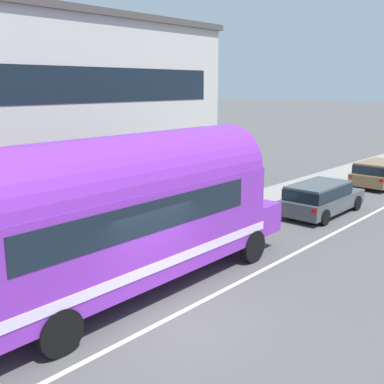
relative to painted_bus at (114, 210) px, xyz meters
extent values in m
plane|color=#565454|center=(1.76, 0.15, -2.30)|extent=(300.00, 300.00, 0.00)
cube|color=silver|center=(1.76, 12.15, -2.30)|extent=(0.14, 80.00, 0.01)
cube|color=silver|center=(-1.78, 12.15, -2.30)|extent=(0.12, 80.00, 0.01)
cube|color=gray|center=(-2.93, 10.15, -2.23)|extent=(2.30, 90.00, 0.15)
cube|color=black|center=(-4.66, -0.50, -0.50)|extent=(0.08, 18.61, 1.20)
cube|color=purple|center=(0.00, 0.35, -0.55)|extent=(2.57, 8.82, 2.30)
cylinder|color=purple|center=(0.00, 0.35, 0.60)|extent=(2.51, 8.72, 2.45)
cube|color=purple|center=(-0.04, 5.40, -1.23)|extent=(2.27, 1.32, 0.95)
cube|color=silver|center=(0.00, 0.35, -1.20)|extent=(2.61, 8.86, 0.24)
cube|color=black|center=(0.00, 0.05, 0.05)|extent=(2.58, 7.02, 0.76)
cube|color=black|center=(-0.04, 4.80, 0.10)|extent=(2.14, 0.12, 0.96)
cube|color=silver|center=(-0.05, 6.09, -1.35)|extent=(0.90, 0.11, 0.56)
cylinder|color=black|center=(-1.20, 4.34, -1.80)|extent=(0.27, 1.00, 1.00)
cylinder|color=black|center=(1.14, 4.36, -1.80)|extent=(0.27, 1.00, 1.00)
cylinder|color=black|center=(-1.15, -2.45, -1.80)|extent=(0.27, 1.00, 1.00)
cylinder|color=black|center=(1.19, -2.44, -1.80)|extent=(0.27, 1.00, 1.00)
cube|color=#474C51|center=(0.17, 10.92, -1.78)|extent=(1.76, 4.45, 0.60)
cube|color=#474C51|center=(0.18, 10.44, -1.21)|extent=(1.56, 3.00, 0.55)
cube|color=black|center=(0.18, 10.44, -1.24)|extent=(1.62, 3.04, 0.43)
cube|color=red|center=(-0.58, 8.68, -1.60)|extent=(0.20, 0.04, 0.14)
cube|color=red|center=(0.94, 8.69, -1.60)|extent=(0.20, 0.04, 0.14)
cylinder|color=black|center=(-0.67, 12.44, -1.98)|extent=(0.20, 0.64, 0.64)
cylinder|color=black|center=(1.01, 12.44, -1.98)|extent=(0.20, 0.64, 0.64)
cylinder|color=black|center=(-0.66, 9.39, -1.98)|extent=(0.20, 0.64, 0.64)
cylinder|color=black|center=(1.01, 9.40, -1.98)|extent=(0.20, 0.64, 0.64)
cube|color=olive|center=(-0.07, 18.27, -1.78)|extent=(1.94, 4.28, 0.60)
cube|color=olive|center=(-0.08, 17.79, -1.21)|extent=(1.71, 2.82, 0.55)
cube|color=black|center=(-0.08, 17.79, -1.24)|extent=(1.77, 2.86, 0.43)
cube|color=red|center=(-0.92, 16.15, -1.60)|extent=(0.20, 0.04, 0.14)
cube|color=red|center=(0.68, 16.12, -1.60)|extent=(0.20, 0.04, 0.14)
cylinder|color=black|center=(-0.93, 19.70, -1.98)|extent=(0.21, 0.64, 0.64)
cylinder|color=black|center=(-0.99, 16.87, -1.98)|extent=(0.21, 0.64, 0.64)
camera|label=1|loc=(8.82, -7.02, 2.99)|focal=44.02mm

